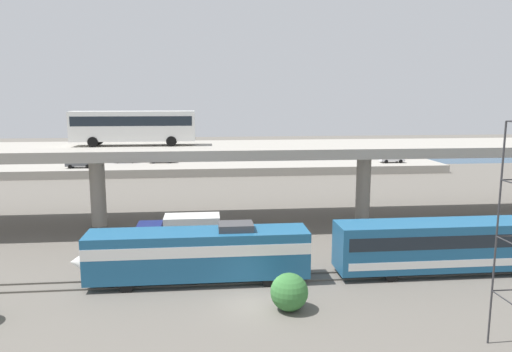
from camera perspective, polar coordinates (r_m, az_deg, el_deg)
The scene contains 15 objects.
ground_plane at distance 31.20m, azimuth -0.38°, elevation -14.91°, with size 260.00×260.00×0.00m, color #605B54.
rail_strip_near at distance 34.18m, azimuth -0.92°, elevation -12.57°, with size 110.00×0.12×0.12m, color #59544C.
rail_strip_far at distance 35.51m, azimuth -1.12°, elevation -11.72°, with size 110.00×0.12×0.12m, color #59544C.
train_locomotive at distance 34.05m, azimuth -8.12°, elevation -8.94°, with size 16.30×3.04×4.18m.
train_coach_lead at distance 39.10m, azimuth 24.18°, elevation -7.30°, with size 20.22×3.04×3.86m.
highway_overpass at distance 48.70m, azimuth -2.63°, elevation 2.86°, with size 96.00×10.82×8.06m.
transit_bus_on_overpass at distance 49.14m, azimuth -14.29°, elevation 5.91°, with size 12.00×2.68×3.40m.
service_truck_west at distance 41.03m, azimuth -8.80°, elevation -6.59°, with size 6.80×2.46×3.04m.
pier_parking_lot at distance 84.24m, azimuth -3.94°, elevation 1.02°, with size 76.74×12.39×1.38m, color #9E998E.
parked_car_0 at distance 86.49m, azimuth -11.10°, elevation 2.07°, with size 4.67×1.96×1.50m.
parked_car_1 at distance 88.34m, azimuth 15.76°, elevation 2.04°, with size 4.24×1.94×1.50m.
parked_car_2 at distance 83.86m, azimuth -20.10°, elevation 1.45°, with size 4.43×1.87×1.50m.
parked_car_3 at distance 88.14m, azimuth -15.16°, elevation 2.05°, with size 4.03×1.89×1.50m.
harbor_water at distance 107.12m, azimuth -4.35°, elevation 2.42°, with size 140.00×36.00×0.01m, color navy.
shrub_right at distance 30.00m, azimuth 3.96°, elevation -13.55°, with size 2.31×2.31×2.31m, color #347034.
Camera 1 is at (-2.69, -28.32, 12.80)m, focal length 33.74 mm.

